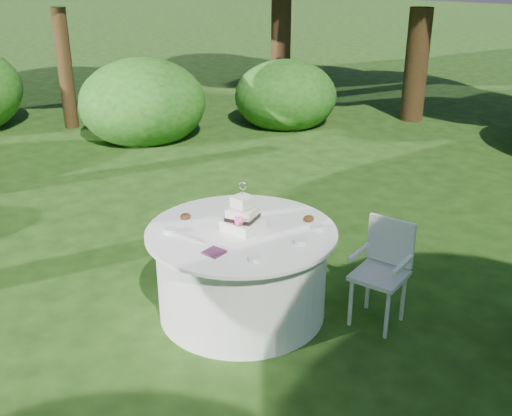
# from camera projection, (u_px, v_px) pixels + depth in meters

# --- Properties ---
(ground) EXTENTS (80.00, 80.00, 0.00)m
(ground) POSITION_uv_depth(u_px,v_px,m) (242.00, 311.00, 5.15)
(ground) COLOR #1A330D
(ground) RESTS_ON ground
(napkins) EXTENTS (0.14, 0.14, 0.02)m
(napkins) POSITION_uv_depth(u_px,v_px,m) (214.00, 252.00, 4.46)
(napkins) COLOR #4A1F3B
(napkins) RESTS_ON table
(feather_plume) EXTENTS (0.48, 0.07, 0.01)m
(feather_plume) POSITION_uv_depth(u_px,v_px,m) (182.00, 236.00, 4.73)
(feather_plume) COLOR white
(feather_plume) RESTS_ON table
(table) EXTENTS (1.56, 1.56, 0.77)m
(table) POSITION_uv_depth(u_px,v_px,m) (242.00, 271.00, 5.00)
(table) COLOR white
(table) RESTS_ON ground
(cake) EXTENTS (0.27, 0.29, 0.41)m
(cake) POSITION_uv_depth(u_px,v_px,m) (243.00, 218.00, 4.79)
(cake) COLOR white
(cake) RESTS_ON table
(chair) EXTENTS (0.42, 0.41, 0.88)m
(chair) POSITION_uv_depth(u_px,v_px,m) (384.00, 264.00, 4.85)
(chair) COLOR silver
(chair) RESTS_ON ground
(votives) EXTENTS (1.03, 0.98, 0.04)m
(votives) POSITION_uv_depth(u_px,v_px,m) (257.00, 230.00, 4.79)
(votives) COLOR white
(votives) RESTS_ON table
(petal_cups) EXTENTS (0.94, 0.69, 0.05)m
(petal_cups) POSITION_uv_depth(u_px,v_px,m) (247.00, 217.00, 5.02)
(petal_cups) COLOR #562D16
(petal_cups) RESTS_ON table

